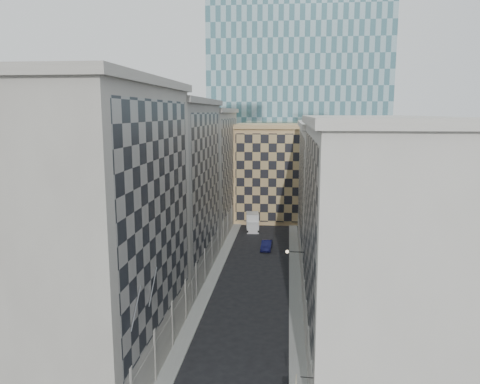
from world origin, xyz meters
The scene contains 14 objects.
sidewalk_west centered at (-5.25, 30.00, 0.07)m, with size 1.50×100.00×0.15m, color gray.
sidewalk_east centered at (5.25, 30.00, 0.07)m, with size 1.50×100.00×0.15m, color gray.
bldg_left_a centered at (-10.88, 11.00, 11.82)m, with size 10.80×22.80×23.70m.
bldg_left_b centered at (-10.88, 33.00, 11.32)m, with size 10.80×22.80×22.70m.
bldg_left_c centered at (-10.88, 55.00, 10.83)m, with size 10.80×22.80×21.70m.
bldg_right_a centered at (10.88, 15.00, 10.32)m, with size 10.80×26.80×20.70m.
bldg_right_b centered at (10.89, 42.00, 9.85)m, with size 10.80×28.80×19.70m.
tan_block centered at (2.00, 67.90, 9.44)m, with size 16.80×14.80×18.80m.
church_tower centered at (0.00, 82.00, 26.95)m, with size 7.20×7.20×51.50m.
flagpoles_left centered at (-5.90, 6.00, 8.00)m, with size 0.10×6.33×2.33m.
bracket_lamp centered at (4.38, 24.00, 6.20)m, with size 1.98×0.36×0.36m.
box_truck centered at (-2.11, 57.34, 1.29)m, with size 2.73×5.60×2.96m.
dark_car centered at (1.02, 45.15, 0.74)m, with size 1.56×4.48×1.47m, color #0E1035.
shop_sign centered at (4.95, 3.00, 3.83)m, with size 1.19×0.77×0.85m.
Camera 1 is at (4.16, -24.84, 21.00)m, focal length 35.00 mm.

